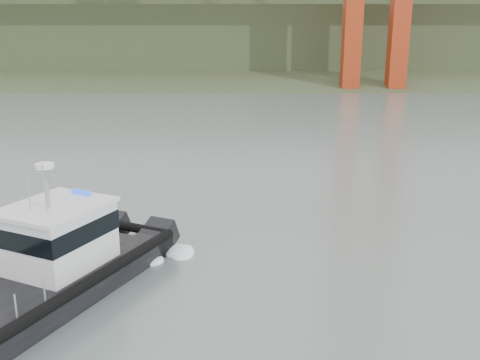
{
  "coord_description": "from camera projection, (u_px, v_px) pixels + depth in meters",
  "views": [
    {
      "loc": [
        -0.85,
        -19.7,
        10.25
      ],
      "look_at": [
        -0.95,
        8.27,
        2.4
      ],
      "focal_mm": 40.0,
      "sensor_mm": 36.0,
      "label": 1
    }
  ],
  "objects": [
    {
      "name": "ground",
      "position": [
        263.0,
        292.0,
        21.74
      ],
      "size": [
        400.0,
        400.0,
        0.0
      ],
      "primitive_type": "plane",
      "color": "#4F5E58",
      "rests_on": "ground"
    },
    {
      "name": "headlands",
      "position": [
        245.0,
        43.0,
        140.66
      ],
      "size": [
        500.0,
        105.36,
        27.12
      ],
      "color": "#314326",
      "rests_on": "ground"
    },
    {
      "name": "patrol_boat",
      "position": [
        53.0,
        260.0,
        21.33
      ],
      "size": [
        8.62,
        12.14,
        5.56
      ],
      "rotation": [
        0.0,
        0.0,
        -0.44
      ],
      "color": "black",
      "rests_on": "ground"
    }
  ]
}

